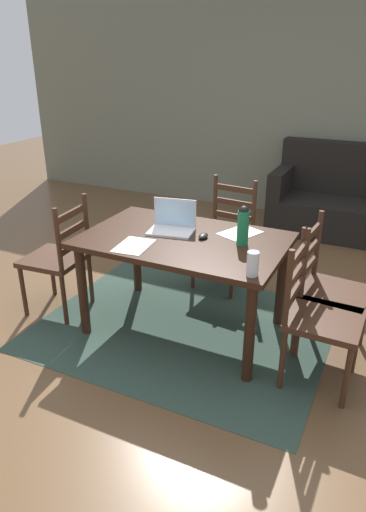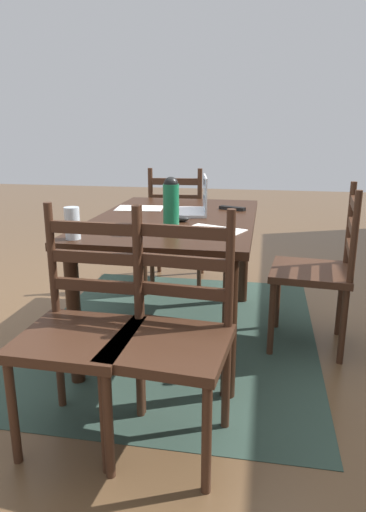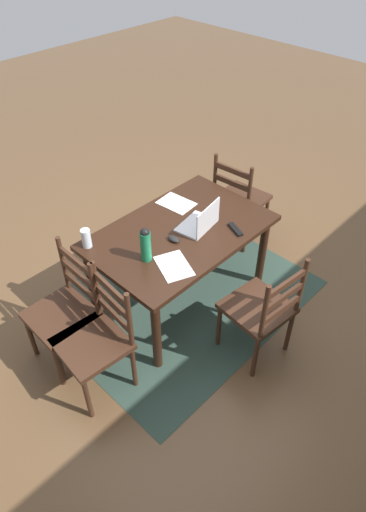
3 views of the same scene
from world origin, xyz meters
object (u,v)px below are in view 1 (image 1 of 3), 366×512
Objects in this scene: chair_far_head at (225,236)px; chair_right_far at (329,291)px; laptop at (173,223)px; dining_table at (184,250)px; chair_left_near at (59,258)px; couch at (353,204)px; water_bottle at (243,225)px; chair_right_near at (318,317)px; drinking_glass at (253,264)px; computer_mouse at (203,236)px; tv_remote at (167,217)px.

chair_right_far is at bearing -32.76° from chair_far_head.
chair_far_head is at bearing 79.14° from laptop.
chair_right_far is (1.00, -0.64, 0.00)m from chair_far_head.
dining_table is 1.04m from chair_right_far.
chair_left_near is 2.69× the size of laptop.
chair_far_head is at bearing 45.10° from chair_left_near.
chair_left_near is 0.53× the size of couch.
chair_right_far is 0.74m from water_bottle.
chair_right_near is at bearing -45.41° from chair_far_head.
couch reaches higher than chair_left_near.
couch is at bearing 85.20° from drinking_glass.
dining_table is 0.18m from computer_mouse.
water_bottle is (1.42, 0.24, 0.42)m from chair_left_near.
drinking_glass is at bearing -63.95° from water_bottle.
tv_remote is (-0.43, 0.26, -0.01)m from computer_mouse.
chair_left_near reaches higher than computer_mouse.
chair_left_near is 1.00× the size of chair_right_far.
dining_table is 1.51× the size of chair_right_near.
dining_table is at bearing -90.29° from chair_far_head.
tv_remote is (-1.30, 0.12, 0.29)m from chair_right_far.
drinking_glass reaches higher than computer_mouse.
chair_far_head is (1.01, 1.01, 0.00)m from chair_left_near.
computer_mouse is at bearing 11.77° from chair_left_near.
drinking_glass is (-0.38, -0.55, 0.36)m from chair_right_far.
computer_mouse is at bearing 170.89° from tv_remote.
laptop reaches higher than computer_mouse.
tv_remote is at bearing 149.56° from computer_mouse.
chair_right_near is at bearing -22.53° from water_bottle.
couch is (-0.13, 2.48, -0.11)m from chair_right_far.
chair_far_head is at bearing -115.41° from couch.
chair_left_near is 1.19m from computer_mouse.
chair_left_near is 0.97m from laptop.
chair_left_near is at bearing 179.93° from chair_right_near.
computer_mouse reaches higher than dining_table.
dining_table is 9.49× the size of drinking_glass.
couch is at bearing 71.82° from dining_table.
chair_right_far is 1.00× the size of chair_right_near.
computer_mouse is 0.59× the size of tv_remote.
drinking_glass is at bearing -62.73° from chair_far_head.
water_bottle is at bearing 116.05° from drinking_glass.
chair_right_far is at bearing -163.44° from tv_remote.
laptop reaches higher than tv_remote.
dining_table is 0.79× the size of couch.
chair_far_head is 0.67m from tv_remote.
chair_left_near is 3.41m from couch.
chair_right_near is 2.85m from couch.
chair_right_near is (1.00, -1.01, 0.00)m from chair_far_head.
chair_far_head is at bearing -98.36° from tv_remote.
tv_remote is (0.70, 0.49, 0.29)m from chair_left_near.
chair_far_head is 1.19m from chair_right_far.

